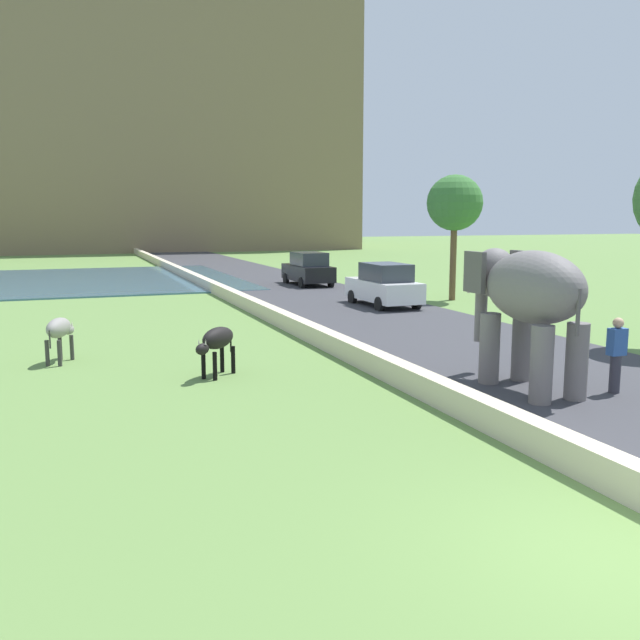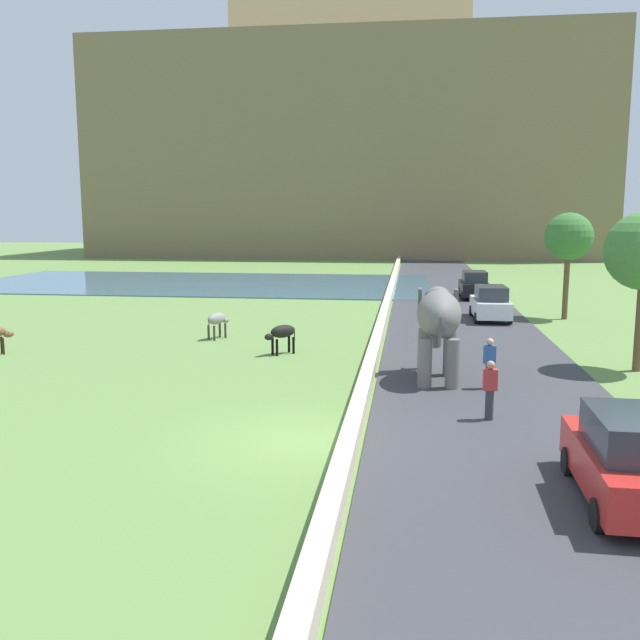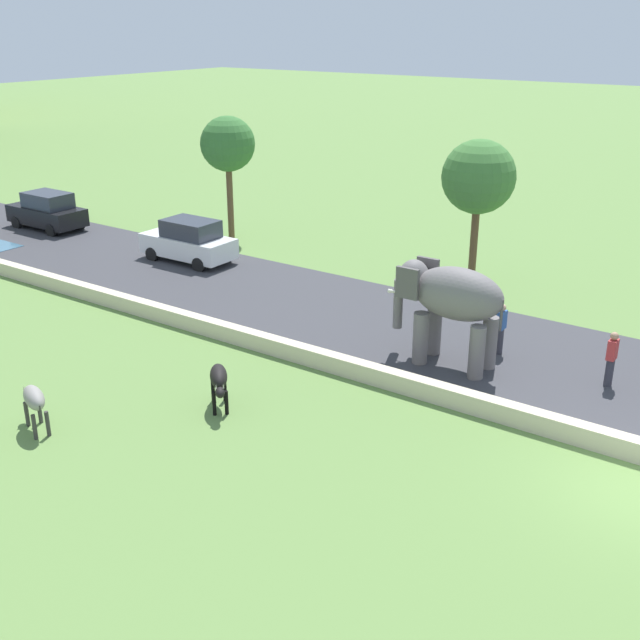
{
  "view_description": "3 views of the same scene",
  "coord_description": "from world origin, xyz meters",
  "px_view_note": "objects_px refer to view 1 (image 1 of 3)",
  "views": [
    {
      "loc": [
        -5.56,
        -5.3,
        3.66
      ],
      "look_at": [
        0.35,
        10.44,
        1.11
      ],
      "focal_mm": 38.27,
      "sensor_mm": 36.0,
      "label": 1
    },
    {
      "loc": [
        2.49,
        -15.52,
        5.35
      ],
      "look_at": [
        -0.73,
        8.8,
        1.56
      ],
      "focal_mm": 38.27,
      "sensor_mm": 36.0,
      "label": 2
    },
    {
      "loc": [
        -15.47,
        -2.36,
        9.41
      ],
      "look_at": [
        1.78,
        9.71,
        1.18
      ],
      "focal_mm": 43.42,
      "sensor_mm": 36.0,
      "label": 3
    }
  ],
  "objects_px": {
    "elephant": "(527,296)",
    "person_beside_elephant": "(616,354)",
    "cow_grey": "(59,330)",
    "car_white": "(384,285)",
    "car_black": "(308,269)",
    "cow_black": "(217,341)"
  },
  "relations": [
    {
      "from": "car_white",
      "to": "cow_grey",
      "type": "xyz_separation_m",
      "value": [
        -12.34,
        -6.75,
        -0.06
      ]
    },
    {
      "from": "person_beside_elephant",
      "to": "car_white",
      "type": "distance_m",
      "value": 14.31
    },
    {
      "from": "elephant",
      "to": "person_beside_elephant",
      "type": "relative_size",
      "value": 2.13
    },
    {
      "from": "car_black",
      "to": "cow_grey",
      "type": "relative_size",
      "value": 2.84
    },
    {
      "from": "person_beside_elephant",
      "to": "car_white",
      "type": "height_order",
      "value": "car_white"
    },
    {
      "from": "cow_black",
      "to": "car_white",
      "type": "bearing_deg",
      "value": 47.22
    },
    {
      "from": "car_black",
      "to": "cow_grey",
      "type": "xyz_separation_m",
      "value": [
        -12.34,
        -15.96,
        -0.06
      ]
    },
    {
      "from": "car_white",
      "to": "car_black",
      "type": "xyz_separation_m",
      "value": [
        -0.0,
        9.21,
        0.0
      ]
    },
    {
      "from": "elephant",
      "to": "cow_black",
      "type": "xyz_separation_m",
      "value": [
        -5.8,
        3.57,
        -1.2
      ]
    },
    {
      "from": "car_black",
      "to": "cow_black",
      "type": "xyz_separation_m",
      "value": [
        -8.95,
        -18.88,
        -0.06
      ]
    },
    {
      "from": "cow_grey",
      "to": "car_white",
      "type": "bearing_deg",
      "value": 28.68
    },
    {
      "from": "car_black",
      "to": "cow_black",
      "type": "distance_m",
      "value": 20.89
    },
    {
      "from": "cow_grey",
      "to": "cow_black",
      "type": "xyz_separation_m",
      "value": [
        3.39,
        -2.92,
        0.0
      ]
    },
    {
      "from": "cow_grey",
      "to": "person_beside_elephant",
      "type": "bearing_deg",
      "value": -34.85
    },
    {
      "from": "car_white",
      "to": "car_black",
      "type": "bearing_deg",
      "value": 90.0
    },
    {
      "from": "car_white",
      "to": "cow_black",
      "type": "distance_m",
      "value": 13.17
    },
    {
      "from": "car_white",
      "to": "cow_grey",
      "type": "distance_m",
      "value": 14.06
    },
    {
      "from": "car_black",
      "to": "elephant",
      "type": "bearing_deg",
      "value": -97.98
    },
    {
      "from": "car_white",
      "to": "cow_grey",
      "type": "relative_size",
      "value": 2.85
    },
    {
      "from": "elephant",
      "to": "car_white",
      "type": "height_order",
      "value": "elephant"
    },
    {
      "from": "cow_black",
      "to": "person_beside_elephant",
      "type": "bearing_deg",
      "value": -31.8
    },
    {
      "from": "car_black",
      "to": "cow_black",
      "type": "bearing_deg",
      "value": -115.35
    }
  ]
}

